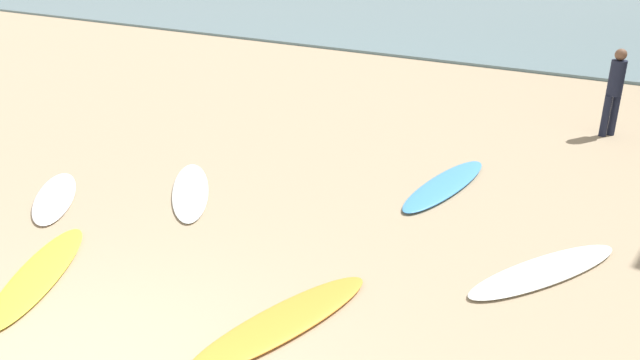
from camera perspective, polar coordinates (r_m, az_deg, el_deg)
surfboard_0 at (r=8.21m, az=19.39°, el=-7.64°), size 1.65×2.35×0.07m
surfboard_1 at (r=6.90m, az=-3.28°, el=-12.46°), size 1.19×2.50×0.08m
surfboard_2 at (r=10.45m, az=-22.59°, el=-1.43°), size 1.76×1.82×0.06m
surfboard_3 at (r=8.40m, az=-23.78°, el=-7.66°), size 1.61×2.32×0.07m
surfboard_4 at (r=10.07m, az=-11.49°, el=-0.96°), size 1.87×2.10×0.06m
surfboard_5 at (r=10.24m, az=11.09°, el=-0.43°), size 0.83×2.57×0.09m
beachgoer_near at (r=13.37m, az=24.81°, el=7.44°), size 0.39×0.39×1.68m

